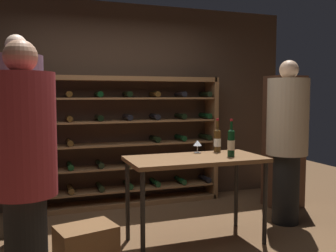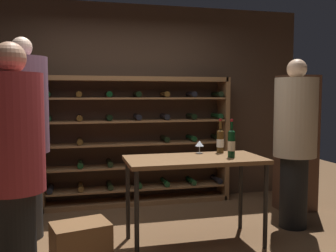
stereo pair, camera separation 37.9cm
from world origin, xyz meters
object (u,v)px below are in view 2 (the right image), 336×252
Objects in this scene: wine_rack at (138,141)px; wine_bottle_black_capsule at (220,141)px; tasting_table at (195,166)px; display_cabinet at (296,143)px; person_bystander_dark_jacket at (24,129)px; wine_bottle_green_slim at (231,143)px; wine_glass_stemmed_center at (199,144)px; wine_crate at (81,244)px; person_guest_khaki at (295,136)px; person_host_in_suit at (13,160)px.

wine_rack reaches higher than wine_bottle_black_capsule.
display_cabinet is at bearing 25.29° from tasting_table.
wine_bottle_green_slim is at bearing -53.47° from person_bystander_dark_jacket.
wine_rack is 2.05m from display_cabinet.
display_cabinet reaches higher than tasting_table.
wine_glass_stemmed_center is (-1.47, -0.51, 0.10)m from display_cabinet.
wine_bottle_green_slim is (1.46, 0.14, 0.82)m from wine_crate.
wine_glass_stemmed_center is at bearing 177.84° from wine_bottle_black_capsule.
tasting_table is 0.72× the size of person_guest_khaki.
wine_crate is 1.28× the size of wine_bottle_green_slim.
tasting_table is 1.78m from display_cabinet.
display_cabinet is (3.17, 1.39, -0.15)m from person_host_in_suit.
display_cabinet is at bearing -32.13° from person_bystander_dark_jacket.
person_host_in_suit reaches higher than display_cabinet.
wine_crate is at bearing 70.88° from person_host_in_suit.
wine_rack is 1.66m from person_bystander_dark_jacket.
wine_glass_stemmed_center is at bearing 123.53° from wine_bottle_green_slim.
wine_rack reaches higher than wine_bottle_green_slim.
wine_glass_stemmed_center is (1.70, 0.88, -0.05)m from person_host_in_suit.
wine_bottle_green_slim is at bearing -12.65° from tasting_table.
tasting_table is at bearing 50.94° from person_host_in_suit.
person_host_in_suit is (0.06, -1.19, -0.12)m from person_bystander_dark_jacket.
wine_crate is (-1.11, -0.22, -0.59)m from tasting_table.
person_guest_khaki reaches higher than wine_crate.
wine_rack is 18.88× the size of wine_glass_stemmed_center.
display_cabinet reaches higher than wine_rack.
display_cabinet is 1.35m from wine_bottle_black_capsule.
person_guest_khaki reaches higher than person_host_in_suit.
wine_rack is 1.54m from tasting_table.
display_cabinet is (0.39, 0.58, -0.16)m from person_guest_khaki.
tasting_table is 3.59× the size of wine_bottle_green_slim.
tasting_table is 3.74× the size of wine_bottle_black_capsule.
person_host_in_suit is 2.00m from wine_bottle_green_slim.
wine_bottle_green_slim is (0.66, -1.59, 0.15)m from wine_rack.
tasting_table is at bearing -117.93° from wine_glass_stemmed_center.
person_host_in_suit is at bearing -152.54° from wine_glass_stemmed_center.
person_host_in_suit reaches higher than wine_bottle_green_slim.
person_host_in_suit is 2.12m from wine_bottle_black_capsule.
person_bystander_dark_jacket reaches higher than display_cabinet.
display_cabinet is (3.24, 0.20, -0.28)m from person_bystander_dark_jacket.
person_guest_khaki is 1.08m from wine_glass_stemmed_center.
person_guest_khaki is (2.85, -0.38, -0.11)m from person_bystander_dark_jacket.
person_bystander_dark_jacket is at bearing -176.49° from display_cabinet.
wine_bottle_green_slim is at bearing 5.45° from wine_crate.
wine_crate is 1.33× the size of wine_bottle_black_capsule.
wine_glass_stemmed_center is (1.24, 0.47, 0.78)m from wine_crate.
person_bystander_dark_jacket is at bearing 170.34° from person_guest_khaki.
tasting_table is 0.73× the size of person_host_in_suit.
person_host_in_suit is (-1.57, -0.63, 0.24)m from tasting_table.
wine_glass_stemmed_center reaches higher than wine_crate.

